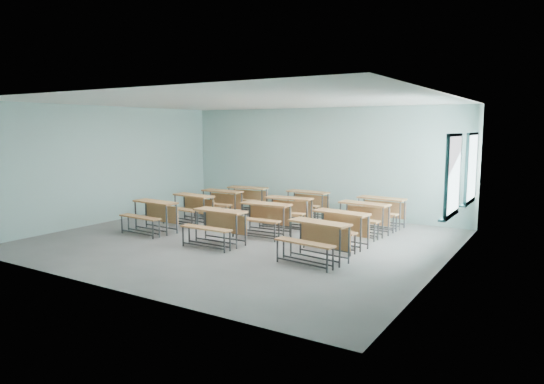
{
  "coord_description": "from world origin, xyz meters",
  "views": [
    {
      "loc": [
        6.41,
        -9.1,
        2.61
      ],
      "look_at": [
        0.05,
        1.2,
        1.0
      ],
      "focal_mm": 32.0,
      "sensor_mm": 36.0,
      "label": 1
    }
  ],
  "objects": [
    {
      "name": "room",
      "position": [
        0.08,
        0.03,
        1.6
      ],
      "size": [
        9.04,
        8.04,
        3.24
      ],
      "color": "gray",
      "rests_on": "ground"
    },
    {
      "name": "desk_unit_r0c0",
      "position": [
        -2.38,
        -0.54,
        0.53
      ],
      "size": [
        1.31,
        0.92,
        0.78
      ],
      "rotation": [
        0.0,
        0.0,
        -0.07
      ],
      "color": "#AA6E3D",
      "rests_on": "ground"
    },
    {
      "name": "desk_unit_r0c1",
      "position": [
        -0.2,
        -0.72,
        0.53
      ],
      "size": [
        1.26,
        0.85,
        0.78
      ],
      "rotation": [
        0.0,
        0.0,
        -0.01
      ],
      "color": "#AA6E3D",
      "rests_on": "ground"
    },
    {
      "name": "desk_unit_r0c2",
      "position": [
        2.29,
        -0.78,
        0.53
      ],
      "size": [
        1.35,
        1.0,
        0.78
      ],
      "rotation": [
        0.0,
        0.0,
        -0.13
      ],
      "color": "#AA6E3D",
      "rests_on": "ground"
    },
    {
      "name": "desk_unit_r1c0",
      "position": [
        -2.36,
        0.87,
        0.53
      ],
      "size": [
        1.34,
        0.97,
        0.78
      ],
      "rotation": [
        0.0,
        0.0,
        -0.11
      ],
      "color": "#AA6E3D",
      "rests_on": "ground"
    },
    {
      "name": "desk_unit_r1c1",
      "position": [
        0.16,
        0.65,
        0.53
      ],
      "size": [
        1.29,
        0.89,
        0.78
      ],
      "rotation": [
        0.0,
        0.0,
        0.04
      ],
      "color": "#AA6E3D",
      "rests_on": "ground"
    },
    {
      "name": "desk_unit_r1c2",
      "position": [
        2.2,
        0.49,
        0.53
      ],
      "size": [
        1.34,
        0.98,
        0.78
      ],
      "rotation": [
        0.0,
        0.0,
        -0.12
      ],
      "color": "#AA6E3D",
      "rests_on": "ground"
    },
    {
      "name": "desk_unit_r2c0",
      "position": [
        -2.24,
        2.03,
        0.53
      ],
      "size": [
        1.26,
        0.86,
        0.78
      ],
      "rotation": [
        0.0,
        0.0,
        0.01
      ],
      "color": "#AA6E3D",
      "rests_on": "ground"
    },
    {
      "name": "desk_unit_r2c1",
      "position": [
        0.15,
        1.81,
        0.53
      ],
      "size": [
        1.33,
        0.97,
        0.78
      ],
      "rotation": [
        0.0,
        0.0,
        0.11
      ],
      "color": "#AA6E3D",
      "rests_on": "ground"
    },
    {
      "name": "desk_unit_r2c2",
      "position": [
        2.17,
        1.96,
        0.53
      ],
      "size": [
        1.34,
        0.97,
        0.78
      ],
      "rotation": [
        0.0,
        0.0,
        -0.11
      ],
      "color": "#AA6E3D",
      "rests_on": "ground"
    },
    {
      "name": "desk_unit_r3c0",
      "position": [
        -2.05,
        3.09,
        0.53
      ],
      "size": [
        1.34,
        0.98,
        0.78
      ],
      "rotation": [
        0.0,
        0.0,
        0.12
      ],
      "color": "#AA6E3D",
      "rests_on": "ground"
    },
    {
      "name": "desk_unit_r3c1",
      "position": [
        -0.02,
        3.17,
        0.53
      ],
      "size": [
        1.3,
        0.92,
        0.78
      ],
      "rotation": [
        0.0,
        0.0,
        -0.06
      ],
      "color": "#AA6E3D",
      "rests_on": "ground"
    },
    {
      "name": "desk_unit_r3c2",
      "position": [
        2.23,
        3.06,
        0.53
      ],
      "size": [
        1.3,
        0.91,
        0.78
      ],
      "rotation": [
        0.0,
        0.0,
        -0.06
      ],
      "color": "#AA6E3D",
      "rests_on": "ground"
    }
  ]
}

